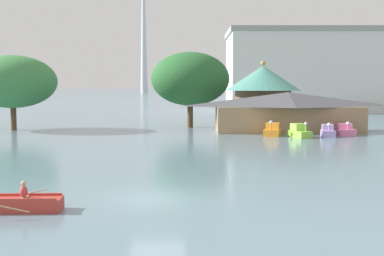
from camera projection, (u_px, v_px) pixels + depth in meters
name	position (u px, v px, depth m)	size (l,w,h in m)	color
ground_plane	(159.00, 199.00, 23.27)	(2000.00, 2000.00, 0.00)	slate
rowboat_with_rower	(20.00, 204.00, 20.98)	(3.67, 2.80, 1.27)	#B7382D
pedal_boat_orange	(275.00, 131.00, 52.67)	(2.22, 2.77, 1.67)	orange
pedal_boat_lime	(301.00, 132.00, 51.25)	(2.15, 3.09, 1.61)	#8CCC3F
pedal_boat_lavender	(330.00, 132.00, 51.82)	(1.63, 2.46, 1.50)	#B299D8
pedal_boat_pink	(347.00, 131.00, 53.33)	(1.80, 2.79, 1.53)	pink
boathouse	(290.00, 111.00, 57.66)	(17.51, 6.93, 4.48)	#9E7F5B
green_roof_pavilion	(265.00, 90.00, 72.54)	(10.73, 10.73, 8.77)	brown
shoreline_tree_tall_left	(15.00, 82.00, 59.19)	(10.22, 10.22, 8.77)	brown
shoreline_tree_mid	(192.00, 79.00, 63.28)	(9.78, 9.78, 9.41)	brown
background_building_block	(320.00, 71.00, 104.17)	(37.06, 18.65, 16.47)	silver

